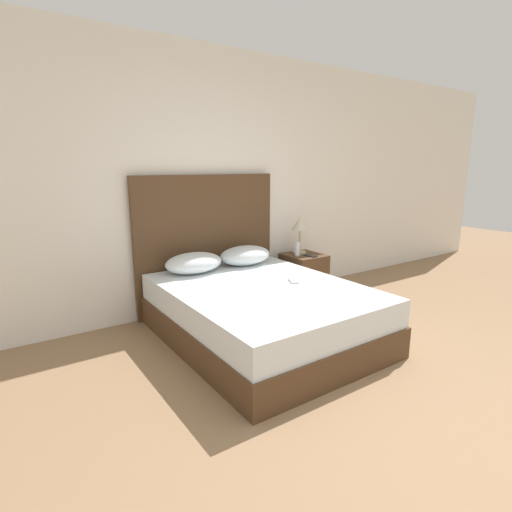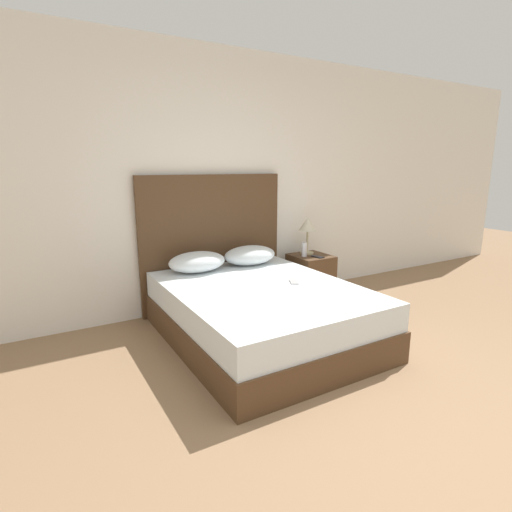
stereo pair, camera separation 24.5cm
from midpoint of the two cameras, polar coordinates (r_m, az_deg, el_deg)
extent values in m
plane|color=#8C6B4C|center=(2.70, 24.64, -22.87)|extent=(16.00, 16.00, 0.00)
cube|color=white|center=(4.34, -7.60, 10.44)|extent=(10.00, 0.06, 2.70)
cube|color=#4C331E|center=(3.61, -1.08, -9.82)|extent=(1.52, 1.96, 0.26)
cube|color=silver|center=(3.53, -1.09, -6.11)|extent=(1.49, 1.92, 0.23)
cube|color=#4C331E|center=(4.29, -8.52, 1.84)|extent=(1.60, 0.05, 1.43)
ellipsoid|color=silver|center=(3.95, -10.64, -0.99)|extent=(0.57, 0.39, 0.20)
ellipsoid|color=silver|center=(4.22, -3.22, 0.09)|extent=(0.57, 0.39, 0.20)
cube|color=#B7B7BC|center=(3.63, 3.43, -3.59)|extent=(0.13, 0.17, 0.01)
cube|color=#4C331E|center=(4.73, 5.30, -2.79)|extent=(0.42, 0.45, 0.51)
cylinder|color=tan|center=(4.74, 4.75, 0.54)|extent=(0.15, 0.15, 0.02)
cylinder|color=tan|center=(4.71, 4.78, 2.19)|extent=(0.02, 0.02, 0.26)
cone|color=beige|center=(4.68, 4.83, 4.70)|extent=(0.20, 0.20, 0.16)
cube|color=black|center=(4.59, 6.31, 0.03)|extent=(0.09, 0.16, 0.01)
cylinder|color=silver|center=(4.58, 4.42, 1.02)|extent=(0.06, 0.06, 0.16)
camera|label=1|loc=(0.12, -92.00, -0.46)|focal=28.00mm
camera|label=2|loc=(0.12, 88.00, 0.46)|focal=28.00mm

